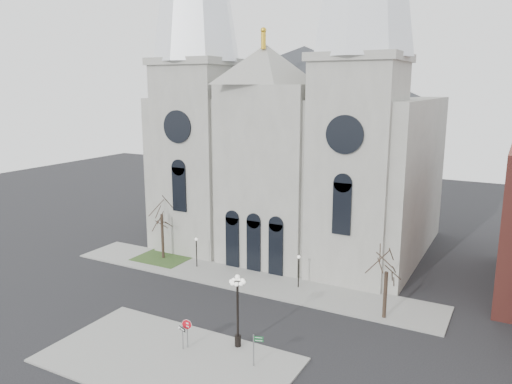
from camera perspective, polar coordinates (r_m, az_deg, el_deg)
The scene contains 13 objects.
ground at distance 43.47m, azimuth -9.04°, elevation -14.57°, with size 160.00×160.00×0.00m, color black.
sidewalk_near at distance 38.34m, azimuth -10.04°, elevation -18.36°, with size 18.00×10.00×0.14m, color gray.
sidewalk_far at distance 51.78m, azimuth -1.56°, elevation -9.85°, with size 40.00×6.00×0.14m, color gray.
grass_patch at distance 58.43m, azimuth -10.54°, elevation -7.44°, with size 6.00×5.00×0.18m, color #2D4C20.
cathedral at distance 58.64m, azimuth 4.22°, elevation 11.13°, with size 33.00×26.66×54.00m.
tree_left at distance 56.86m, azimuth -10.75°, elevation -2.21°, with size 3.20×3.20×7.50m.
tree_right at distance 43.28m, azimuth 14.70°, elevation -8.50°, with size 3.20×3.20×6.00m.
ped_lamp_left at distance 54.46m, azimuth -6.83°, elevation -6.28°, with size 0.32×0.32×3.26m.
ped_lamp_right at distance 48.88m, azimuth 4.90°, elevation -8.41°, with size 0.32×0.32×3.26m.
stop_sign at distance 38.77m, azimuth -7.88°, elevation -15.05°, with size 0.82×0.15×2.28m.
globe_lamp at distance 37.77m, azimuth -2.12°, elevation -12.42°, with size 1.62×1.62×5.71m.
one_way_sign at distance 38.76m, azimuth -8.38°, elevation -15.67°, with size 0.77×0.33×1.85m.
street_name_sign at distance 36.33m, azimuth -0.15°, elevation -17.36°, with size 0.73×0.27×2.35m.
Camera 1 is at (24.03, -30.63, 19.34)m, focal length 35.00 mm.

